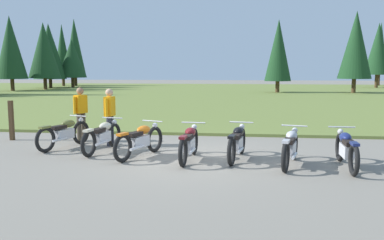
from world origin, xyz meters
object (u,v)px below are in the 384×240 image
object	(u,v)px
motorcycle_maroon	(189,143)
motorcycle_navy	(347,149)
motorcycle_silver	(290,147)
motorcycle_cream	(102,136)
motorcycle_orange	(140,140)
motorcycle_black	(237,142)
rider_with_back_turned	(81,111)
trail_marker_post	(11,120)
motorcycle_olive	(64,133)
rider_in_hivis_vest	(110,114)

from	to	relation	value
motorcycle_maroon	motorcycle_navy	distance (m)	3.66
motorcycle_silver	motorcycle_cream	bearing A→B (deg)	168.50
motorcycle_cream	motorcycle_silver	distance (m)	4.98
motorcycle_orange	motorcycle_silver	bearing A→B (deg)	-7.38
motorcycle_silver	motorcycle_navy	size ratio (longest dim) A/B	0.98
motorcycle_cream	motorcycle_maroon	world-z (taller)	same
motorcycle_silver	motorcycle_maroon	bearing A→B (deg)	173.91
motorcycle_black	rider_with_back_turned	world-z (taller)	rider_with_back_turned
motorcycle_cream	motorcycle_orange	distance (m)	1.28
motorcycle_cream	motorcycle_black	bearing A→B (deg)	-7.92
motorcycle_black	trail_marker_post	xyz separation A→B (m)	(-7.10, 1.94, 0.19)
motorcycle_cream	motorcycle_maroon	size ratio (longest dim) A/B	0.99
motorcycle_black	rider_with_back_turned	distance (m)	5.28
motorcycle_olive	motorcycle_silver	bearing A→B (deg)	-12.64
motorcycle_orange	motorcycle_maroon	size ratio (longest dim) A/B	0.95
motorcycle_orange	motorcycle_maroon	xyz separation A→B (m)	(1.30, -0.22, 0.00)
motorcycle_black	motorcycle_silver	xyz separation A→B (m)	(1.24, -0.49, 0.00)
motorcycle_orange	rider_with_back_turned	distance (m)	3.17
motorcycle_cream	trail_marker_post	bearing A→B (deg)	157.60
motorcycle_cream	trail_marker_post	size ratio (longest dim) A/B	1.67
motorcycle_olive	rider_with_back_turned	distance (m)	1.24
motorcycle_silver	rider_in_hivis_vest	distance (m)	5.33
motorcycle_olive	motorcycle_orange	world-z (taller)	same
motorcycle_orange	rider_with_back_turned	world-z (taller)	rider_with_back_turned
motorcycle_silver	motorcycle_olive	bearing A→B (deg)	167.36
motorcycle_orange	motorcycle_navy	distance (m)	4.97
motorcycle_olive	rider_with_back_turned	bearing A→B (deg)	87.82
rider_with_back_turned	motorcycle_black	bearing A→B (deg)	-22.64
motorcycle_cream	motorcycle_maroon	distance (m)	2.57
motorcycle_maroon	motorcycle_silver	world-z (taller)	same
motorcycle_olive	motorcycle_orange	bearing A→B (deg)	-20.27
motorcycle_silver	rider_in_hivis_vest	bearing A→B (deg)	159.09
rider_with_back_turned	motorcycle_navy	bearing A→B (deg)	-19.65
motorcycle_olive	trail_marker_post	distance (m)	2.45
motorcycle_orange	motorcycle_silver	world-z (taller)	same
rider_in_hivis_vest	rider_with_back_turned	size ratio (longest dim) A/B	1.00
motorcycle_silver	motorcycle_navy	distance (m)	1.24
motorcycle_orange	motorcycle_black	bearing A→B (deg)	0.13
motorcycle_olive	rider_in_hivis_vest	distance (m)	1.38
motorcycle_navy	trail_marker_post	world-z (taller)	trail_marker_post
motorcycle_black	trail_marker_post	bearing A→B (deg)	164.76
motorcycle_black	motorcycle_olive	bearing A→B (deg)	169.70
motorcycle_olive	motorcycle_silver	distance (m)	6.28
motorcycle_orange	motorcycle_navy	size ratio (longest dim) A/B	0.95
motorcycle_orange	motorcycle_black	xyz separation A→B (m)	(2.47, 0.01, 0.00)
motorcycle_olive	rider_in_hivis_vest	bearing A→B (deg)	23.87
motorcycle_cream	motorcycle_orange	world-z (taller)	same
motorcycle_olive	motorcycle_navy	bearing A→B (deg)	-11.37
motorcycle_silver	rider_with_back_turned	size ratio (longest dim) A/B	1.23
motorcycle_silver	rider_with_back_turned	world-z (taller)	rider_with_back_turned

